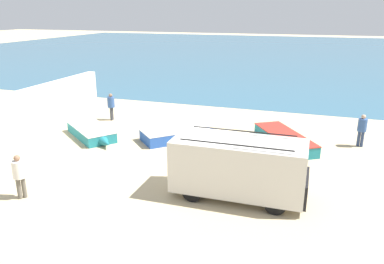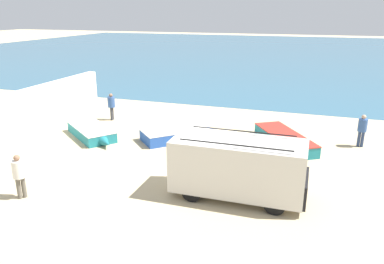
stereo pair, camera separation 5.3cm
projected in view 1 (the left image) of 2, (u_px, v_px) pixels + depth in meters
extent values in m
plane|color=tan|center=(204.00, 178.00, 15.80)|extent=(200.00, 200.00, 0.00)
cube|color=#33607A|center=(293.00, 52.00, 62.69)|extent=(120.00, 80.00, 0.01)
cube|color=silver|center=(8.00, 119.00, 19.61)|extent=(0.50, 16.22, 2.61)
cube|color=beige|center=(238.00, 166.00, 13.92)|extent=(4.89, 2.09, 1.96)
cube|color=black|center=(306.00, 188.00, 13.36)|extent=(0.11, 1.89, 0.88)
cube|color=#1E232D|center=(307.00, 159.00, 13.03)|extent=(0.07, 1.81, 0.63)
cylinder|color=black|center=(280.00, 182.00, 14.56)|extent=(0.77, 0.23, 0.77)
cylinder|color=black|center=(275.00, 204.00, 12.94)|extent=(0.77, 0.23, 0.77)
cylinder|color=black|center=(206.00, 172.00, 15.45)|extent=(0.77, 0.23, 0.77)
cylinder|color=black|center=(192.00, 192.00, 13.83)|extent=(0.77, 0.23, 0.77)
cylinder|color=black|center=(243.00, 131.00, 14.30)|extent=(4.00, 0.08, 0.05)
cylinder|color=black|center=(235.00, 145.00, 12.85)|extent=(4.00, 0.08, 0.05)
cube|color=#234CA3|center=(175.00, 135.00, 20.43)|extent=(3.66, 3.65, 0.58)
cone|color=#234CA3|center=(209.00, 129.00, 21.33)|extent=(0.93, 0.93, 0.55)
cube|color=silver|center=(175.00, 131.00, 20.36)|extent=(1.23, 1.24, 0.05)
cube|color=silver|center=(175.00, 129.00, 20.34)|extent=(3.69, 3.68, 0.04)
cube|color=#1E757F|center=(284.00, 140.00, 19.64)|extent=(3.63, 4.53, 0.57)
cone|color=#1E757F|center=(263.00, 125.00, 22.12)|extent=(0.98, 1.11, 0.54)
cube|color=#B22D23|center=(285.00, 136.00, 19.57)|extent=(1.27, 0.91, 0.05)
cube|color=#B22D23|center=(285.00, 134.00, 19.55)|extent=(3.67, 4.57, 0.04)
cube|color=#1E757F|center=(91.00, 132.00, 20.91)|extent=(3.82, 3.43, 0.54)
cone|color=#1E757F|center=(106.00, 143.00, 19.18)|extent=(0.94, 0.89, 0.51)
cube|color=silver|center=(91.00, 129.00, 20.84)|extent=(1.04, 1.27, 0.05)
cube|color=silver|center=(91.00, 127.00, 20.82)|extent=(3.86, 3.47, 0.04)
cylinder|color=#38383D|center=(112.00, 113.00, 24.14)|extent=(0.16, 0.16, 0.84)
cylinder|color=#38383D|center=(111.00, 114.00, 23.98)|extent=(0.16, 0.16, 0.84)
cylinder|color=#335189|center=(111.00, 102.00, 23.82)|extent=(0.46, 0.46, 0.67)
sphere|color=#8C664C|center=(110.00, 95.00, 23.69)|extent=(0.23, 0.23, 0.23)
cylinder|color=navy|center=(359.00, 138.00, 19.43)|extent=(0.16, 0.16, 0.83)
cylinder|color=navy|center=(362.00, 139.00, 19.34)|extent=(0.16, 0.16, 0.83)
cylinder|color=#335189|center=(362.00, 125.00, 19.15)|extent=(0.45, 0.45, 0.66)
sphere|color=tan|center=(364.00, 117.00, 19.01)|extent=(0.23, 0.23, 0.23)
cylinder|color=#5B564C|center=(24.00, 187.00, 14.09)|extent=(0.16, 0.16, 0.84)
cylinder|color=#5B564C|center=(19.00, 188.00, 13.99)|extent=(0.16, 0.16, 0.84)
cylinder|color=silver|center=(19.00, 169.00, 13.81)|extent=(0.46, 0.46, 0.67)
sphere|color=#8C664C|center=(17.00, 158.00, 13.67)|extent=(0.23, 0.23, 0.23)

